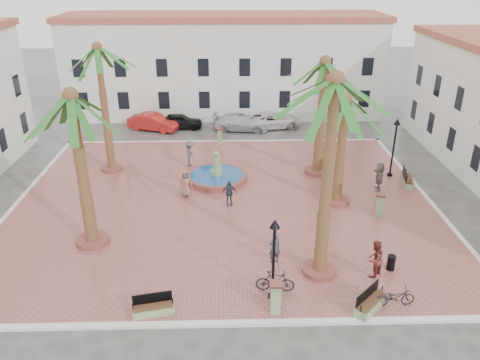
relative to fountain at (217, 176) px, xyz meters
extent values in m
plane|color=#56544F|center=(0.53, -3.20, -0.44)|extent=(120.00, 120.00, 0.00)
cube|color=#A95751|center=(0.53, -3.20, -0.37)|extent=(26.00, 22.00, 0.15)
cube|color=silver|center=(0.53, 7.80, -0.36)|extent=(26.30, 0.30, 0.16)
cube|color=silver|center=(0.53, -14.20, -0.36)|extent=(26.30, 0.30, 0.16)
cube|color=silver|center=(13.53, -3.20, -0.36)|extent=(0.30, 22.30, 0.16)
cube|color=silver|center=(-12.47, -3.20, -0.36)|extent=(0.30, 22.30, 0.16)
cube|color=white|center=(0.53, 16.80, 4.06)|extent=(30.00, 7.00, 9.00)
cube|color=#AD543B|center=(0.53, 16.80, 8.81)|extent=(30.40, 7.40, 0.50)
cube|color=black|center=(-12.60, 13.32, 1.76)|extent=(1.00, 0.12, 1.60)
cube|color=black|center=(-8.85, 13.32, 1.76)|extent=(1.00, 0.12, 1.60)
cube|color=black|center=(-5.10, 13.32, 1.76)|extent=(1.00, 0.12, 1.60)
cube|color=black|center=(-1.35, 13.32, 1.76)|extent=(1.00, 0.12, 1.60)
cube|color=black|center=(2.40, 13.32, 1.76)|extent=(1.00, 0.12, 1.60)
cube|color=black|center=(6.15, 13.32, 1.76)|extent=(1.00, 0.12, 1.60)
cube|color=black|center=(9.90, 13.32, 1.76)|extent=(1.00, 0.12, 1.60)
cube|color=black|center=(13.65, 13.32, 1.76)|extent=(1.00, 0.12, 1.60)
cube|color=black|center=(-12.60, 13.32, 4.76)|extent=(1.00, 0.12, 1.60)
cube|color=black|center=(-8.85, 13.32, 4.76)|extent=(1.00, 0.12, 1.60)
cube|color=black|center=(-5.10, 13.32, 4.76)|extent=(1.00, 0.12, 1.60)
cube|color=black|center=(-1.35, 13.32, 4.76)|extent=(1.00, 0.12, 1.60)
cube|color=black|center=(2.40, 13.32, 4.76)|extent=(1.00, 0.12, 1.60)
cube|color=black|center=(6.15, 13.32, 4.76)|extent=(1.00, 0.12, 1.60)
cube|color=black|center=(9.90, 13.32, 4.76)|extent=(1.00, 0.12, 1.60)
cube|color=black|center=(13.65, 13.32, 4.76)|extent=(1.00, 0.12, 1.60)
cube|color=black|center=(17.07, -1.55, 1.76)|extent=(0.12, 1.00, 1.60)
cube|color=black|center=(17.07, 2.16, 1.76)|extent=(0.12, 1.00, 1.60)
cube|color=black|center=(17.07, 5.88, 1.76)|extent=(0.12, 1.00, 1.60)
cube|color=black|center=(17.07, 9.59, 1.76)|extent=(0.12, 1.00, 1.60)
cube|color=black|center=(17.07, 2.16, 4.76)|extent=(0.12, 1.00, 1.60)
cube|color=black|center=(17.07, 5.88, 4.76)|extent=(0.12, 1.00, 1.60)
cube|color=black|center=(17.07, 9.59, 4.76)|extent=(0.12, 1.00, 1.60)
cube|color=black|center=(-15.49, 2.80, 1.76)|extent=(0.12, 1.00, 1.60)
cube|color=black|center=(-15.49, 6.80, 1.76)|extent=(0.12, 1.00, 1.60)
cube|color=black|center=(-15.49, 6.80, 4.76)|extent=(0.12, 1.00, 1.60)
cylinder|color=brown|center=(0.00, 0.00, -0.09)|extent=(4.16, 4.16, 0.40)
cylinder|color=#194C8C|center=(0.00, 0.00, 0.08)|extent=(3.66, 3.66, 0.06)
cylinder|color=gray|center=(0.00, 0.00, 0.10)|extent=(0.89, 0.89, 0.79)
cylinder|color=gray|center=(0.00, 0.00, 0.90)|extent=(0.59, 0.59, 1.19)
sphere|color=gray|center=(0.00, 0.00, 1.64)|extent=(0.44, 0.44, 0.44)
cylinder|color=brown|center=(-7.64, 1.98, -0.18)|extent=(1.50, 1.50, 0.23)
cylinder|color=brown|center=(-7.64, 1.98, 4.18)|extent=(0.49, 0.49, 8.49)
sphere|color=brown|center=(-7.64, 1.98, 8.42)|extent=(0.66, 0.66, 0.66)
cylinder|color=brown|center=(-6.51, -7.83, -0.16)|extent=(1.75, 1.75, 0.26)
cylinder|color=brown|center=(-6.51, -7.83, 3.88)|extent=(0.57, 0.57, 7.81)
sphere|color=brown|center=(-6.51, -7.83, 7.78)|extent=(0.77, 0.77, 0.77)
cylinder|color=brown|center=(5.18, -10.82, -0.17)|extent=(1.66, 1.66, 0.25)
cylinder|color=brown|center=(5.18, -10.82, 4.55)|extent=(0.54, 0.54, 9.18)
sphere|color=brown|center=(5.18, -10.82, 9.14)|extent=(0.72, 0.72, 0.72)
cylinder|color=brown|center=(7.55, -3.54, -0.17)|extent=(1.64, 1.64, 0.25)
cylinder|color=brown|center=(7.55, -3.54, 3.16)|extent=(0.53, 0.53, 6.41)
sphere|color=brown|center=(7.55, -3.54, 6.37)|extent=(0.72, 0.72, 0.72)
cylinder|color=brown|center=(7.17, 1.03, -0.16)|extent=(1.78, 1.78, 0.27)
cylinder|color=brown|center=(7.17, 1.03, 3.79)|extent=(0.58, 0.58, 7.62)
sphere|color=brown|center=(7.17, 1.03, 7.60)|extent=(0.78, 0.78, 0.78)
cube|color=gray|center=(-2.45, -13.60, -0.10)|extent=(1.85, 0.89, 0.39)
cube|color=#56351E|center=(-2.45, -13.60, 0.13)|extent=(1.74, 0.82, 0.06)
cube|color=black|center=(-2.49, -13.39, 0.40)|extent=(1.65, 0.39, 0.49)
cylinder|color=black|center=(-3.27, -13.77, 0.25)|extent=(0.05, 0.05, 0.30)
cylinder|color=black|center=(-1.63, -13.43, 0.25)|extent=(0.05, 0.05, 0.30)
cube|color=gray|center=(6.91, -13.55, -0.08)|extent=(1.75, 1.72, 0.42)
cube|color=#56351E|center=(6.91, -13.55, 0.16)|extent=(1.63, 1.61, 0.06)
cube|color=black|center=(6.75, -13.38, 0.44)|extent=(1.31, 1.28, 0.52)
cylinder|color=black|center=(6.27, -14.17, 0.28)|extent=(0.05, 0.05, 0.31)
cylinder|color=black|center=(7.54, -12.93, 0.28)|extent=(0.05, 0.05, 0.31)
cube|color=gray|center=(12.93, -1.10, -0.07)|extent=(1.02, 2.07, 0.44)
cube|color=#56351E|center=(12.93, -1.10, 0.18)|extent=(0.94, 1.95, 0.07)
cube|color=black|center=(12.69, -1.05, 0.48)|extent=(0.46, 1.84, 0.55)
cylinder|color=black|center=(12.73, -2.02, 0.31)|extent=(0.05, 0.05, 0.33)
cylinder|color=black|center=(13.13, -0.19, 0.31)|extent=(0.05, 0.05, 0.33)
cube|color=gray|center=(8.13, 3.50, -0.08)|extent=(1.43, 2.00, 0.43)
cube|color=#56351E|center=(8.13, 3.50, 0.17)|extent=(1.34, 1.88, 0.06)
cube|color=black|center=(7.92, 3.39, 0.47)|extent=(0.91, 1.65, 0.54)
cylinder|color=black|center=(8.56, 2.69, 0.30)|extent=(0.05, 0.05, 0.32)
cylinder|color=black|center=(7.70, 4.32, 0.30)|extent=(0.05, 0.05, 0.32)
cylinder|color=black|center=(2.72, -12.67, -0.21)|extent=(0.36, 0.36, 0.16)
cylinder|color=black|center=(2.72, -12.67, 1.61)|extent=(0.12, 0.12, 3.60)
cone|color=black|center=(2.72, -12.67, 3.56)|extent=(0.44, 0.44, 0.40)
sphere|color=beige|center=(2.72, -12.67, 3.41)|extent=(0.24, 0.24, 0.24)
cylinder|color=black|center=(12.21, 0.37, -0.21)|extent=(0.37, 0.37, 0.17)
cylinder|color=black|center=(12.21, 0.37, 1.67)|extent=(0.12, 0.12, 3.73)
cone|color=black|center=(12.21, 0.37, 3.69)|extent=(0.46, 0.46, 0.41)
sphere|color=beige|center=(12.21, 0.37, 3.54)|extent=(0.25, 0.25, 0.25)
cube|color=gray|center=(2.76, -13.60, 0.42)|extent=(0.44, 0.44, 1.42)
cube|color=brown|center=(2.76, -13.60, 1.19)|extent=(0.55, 0.55, 0.11)
cube|color=gray|center=(0.12, 7.20, 0.32)|extent=(0.42, 0.42, 1.23)
cube|color=brown|center=(0.12, 7.20, 0.98)|extent=(0.52, 0.52, 0.09)
cube|color=gray|center=(9.71, -5.31, 0.36)|extent=(0.49, 0.49, 1.31)
cube|color=brown|center=(9.71, -5.31, 1.07)|extent=(0.62, 0.62, 0.10)
cylinder|color=black|center=(8.70, -10.67, 0.10)|extent=(0.40, 0.40, 0.78)
imported|color=#363A4E|center=(3.06, -9.92, 0.56)|extent=(0.73, 0.60, 1.71)
imported|color=black|center=(8.00, -13.34, 0.18)|extent=(1.83, 0.75, 0.94)
imported|color=maroon|center=(7.69, -11.15, 0.66)|extent=(1.16, 1.16, 1.90)
imported|color=black|center=(2.88, -12.18, 0.24)|extent=(1.82, 0.69, 1.07)
imported|color=#956D58|center=(-1.93, -2.40, 0.59)|extent=(0.99, 0.78, 1.77)
imported|color=#2D3950|center=(0.84, -3.71, 0.53)|extent=(1.01, 0.56, 1.64)
imported|color=#49494E|center=(-2.00, 2.56, 0.67)|extent=(0.88, 1.33, 1.92)
imported|color=#706259|center=(10.69, -1.86, 0.67)|extent=(0.95, 1.87, 1.93)
imported|color=black|center=(-3.56, 11.64, 0.25)|extent=(4.07, 1.69, 1.38)
imported|color=red|center=(-5.92, 11.24, 0.32)|extent=(4.87, 3.08, 1.52)
imported|color=silver|center=(1.98, 11.01, 0.28)|extent=(5.19, 2.57, 1.45)
imported|color=silver|center=(4.92, 11.64, 0.28)|extent=(5.56, 3.45, 1.44)
camera|label=1|loc=(0.82, -29.42, 13.36)|focal=35.00mm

